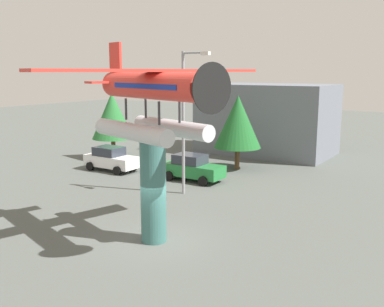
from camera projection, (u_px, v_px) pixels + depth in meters
ground_plane at (154, 241)px, 19.00m from camera, size 140.00×140.00×0.00m
display_pedestal at (153, 190)px, 18.58m from camera, size 1.10×1.10×4.51m
floatplane_monument at (154, 98)px, 17.75m from camera, size 7.19×10.27×4.00m
car_near_white at (111, 159)px, 32.29m from camera, size 4.20×2.02×1.76m
car_mid_green at (192, 167)px, 29.35m from camera, size 4.20×2.02×1.76m
streetlight_primary at (186, 114)px, 25.37m from camera, size 1.84×0.28×8.36m
storefront_building at (267, 119)px, 38.94m from camera, size 11.30×6.81×6.12m
tree_west at (112, 116)px, 36.23m from camera, size 3.43×3.43×5.52m
tree_east at (238, 122)px, 32.34m from camera, size 3.49×3.49×5.52m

